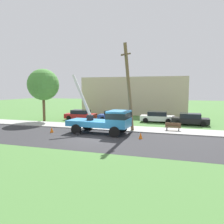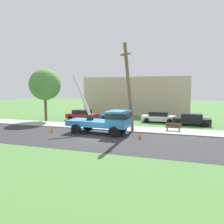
# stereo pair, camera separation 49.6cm
# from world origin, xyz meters

# --- Properties ---
(ground_plane) EXTENTS (120.00, 120.00, 0.00)m
(ground_plane) POSITION_xyz_m (0.00, 12.00, 0.00)
(ground_plane) COLOR #477538
(road_asphalt) EXTENTS (80.00, 8.04, 0.01)m
(road_asphalt) POSITION_xyz_m (0.00, 0.00, 0.00)
(road_asphalt) COLOR #2B2B2D
(road_asphalt) RESTS_ON ground
(sidewalk_strip) EXTENTS (80.00, 3.26, 0.10)m
(sidewalk_strip) POSITION_xyz_m (0.00, 5.65, 0.05)
(sidewalk_strip) COLOR #9E9E99
(sidewalk_strip) RESTS_ON ground
(utility_truck) EXTENTS (6.75, 3.21, 5.98)m
(utility_truck) POSITION_xyz_m (0.53, 2.40, 1.41)
(utility_truck) COLOR #2D84C6
(utility_truck) RESTS_ON ground
(leaning_utility_pole) EXTENTS (0.84, 2.69, 8.87)m
(leaning_utility_pole) POSITION_xyz_m (2.45, 3.71, 4.56)
(leaning_utility_pole) COLOR brown
(leaning_utility_pole) RESTS_ON ground
(traffic_cone_ahead) EXTENTS (0.36, 0.36, 0.56)m
(traffic_cone_ahead) POSITION_xyz_m (4.14, 1.27, 0.28)
(traffic_cone_ahead) COLOR orange
(traffic_cone_ahead) RESTS_ON ground
(traffic_cone_behind) EXTENTS (0.36, 0.36, 0.56)m
(traffic_cone_behind) POSITION_xyz_m (-5.04, 1.39, 0.28)
(traffic_cone_behind) COLOR orange
(traffic_cone_behind) RESTS_ON ground
(parked_sedan_red) EXTENTS (4.52, 2.23, 1.42)m
(parked_sedan_red) POSITION_xyz_m (-6.32, 10.89, 0.71)
(parked_sedan_red) COLOR #B21E1E
(parked_sedan_red) RESTS_ON ground
(parked_sedan_blue) EXTENTS (4.42, 2.05, 1.42)m
(parked_sedan_blue) POSITION_xyz_m (-1.28, 11.08, 0.71)
(parked_sedan_blue) COLOR #263F99
(parked_sedan_blue) RESTS_ON ground
(parked_sedan_white) EXTENTS (4.45, 2.10, 1.42)m
(parked_sedan_white) POSITION_xyz_m (4.46, 11.82, 0.71)
(parked_sedan_white) COLOR silver
(parked_sedan_white) RESTS_ON ground
(parked_sedan_black) EXTENTS (4.44, 2.08, 1.42)m
(parked_sedan_black) POSITION_xyz_m (8.58, 10.73, 0.71)
(parked_sedan_black) COLOR black
(parked_sedan_black) RESTS_ON ground
(park_bench) EXTENTS (1.60, 0.45, 0.90)m
(park_bench) POSITION_xyz_m (6.73, 5.71, 0.46)
(park_bench) COLOR brown
(park_bench) RESTS_ON ground
(roadside_tree_near) EXTENTS (4.27, 4.27, 7.14)m
(roadside_tree_near) POSITION_xyz_m (-10.60, 8.26, 4.98)
(roadside_tree_near) COLOR brown
(roadside_tree_near) RESTS_ON ground
(lowrise_building_backdrop) EXTENTS (18.00, 6.00, 6.40)m
(lowrise_building_backdrop) POSITION_xyz_m (-0.52, 21.11, 3.20)
(lowrise_building_backdrop) COLOR #C6B293
(lowrise_building_backdrop) RESTS_ON ground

